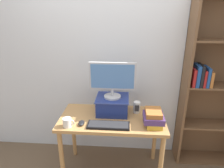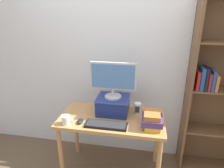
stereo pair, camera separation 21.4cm
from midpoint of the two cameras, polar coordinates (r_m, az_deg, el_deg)
name	(u,v)px [view 1 (the left image)]	position (r m, az deg, el deg)	size (l,w,h in m)	color
back_wall	(115,59)	(2.50, -1.59, 7.09)	(7.00, 0.08, 2.60)	silver
desk	(112,125)	(2.31, -2.65, -11.71)	(1.16, 0.60, 0.75)	#B7844C
bookshelf_unit	(216,84)	(2.60, 25.65, -0.14)	(0.82, 0.28, 2.08)	brown
riser_box	(112,104)	(2.31, -2.52, -5.89)	(0.37, 0.33, 0.19)	navy
computer_monitor	(112,78)	(2.19, -2.66, 1.54)	(0.52, 0.19, 0.41)	#B7B7BA
keyboard	(108,125)	(2.10, -4.01, -11.73)	(0.44, 0.15, 0.02)	black
computer_mouse	(81,123)	(2.16, -11.61, -10.94)	(0.06, 0.10, 0.04)	black
book_stack	(153,118)	(2.12, 8.92, -9.56)	(0.21, 0.26, 0.16)	gold
coffee_mug	(67,122)	(2.15, -15.46, -10.63)	(0.12, 0.09, 0.10)	white
desk_speaker	(137,107)	(2.33, 4.47, -6.69)	(0.08, 0.08, 0.13)	silver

